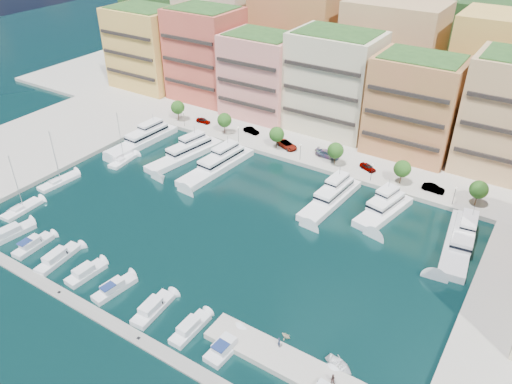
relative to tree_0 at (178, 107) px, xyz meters
The scene contains 52 objects.
ground 52.39m from the tree_0, 39.95° to the right, with size 400.00×400.00×0.00m, color black.
north_quay 49.34m from the tree_0, 35.47° to the left, with size 220.00×64.00×2.00m, color #9E998E.
hillside 86.46m from the tree_0, 62.40° to the left, with size 240.00×40.00×58.00m, color #1C3917.
south_pontoon 73.65m from the tree_0, 59.77° to the right, with size 72.00×2.20×0.35m, color gray.
finger_pier 89.46m from the tree_0, 38.41° to the right, with size 32.00×5.00×2.00m, color #9E998E.
apartment_0 31.96m from the tree_0, 147.61° to the left, with size 22.00×16.50×24.80m.
apartment_1 21.20m from the tree_0, 102.21° to the left, with size 20.00×16.50×26.80m.
apartment_2 24.86m from the tree_0, 44.13° to the left, with size 20.00×15.50×22.80m.
apartment_3 43.22m from the tree_0, 25.95° to the left, with size 22.00×16.50×25.80m.
apartment_4 62.75m from the tree_0, 15.37° to the left, with size 20.00×15.50×23.80m.
backblock_0 44.63m from the tree_0, 110.32° to the left, with size 26.00×18.00×30.00m, color beige.
backblock_1 44.63m from the tree_0, 69.68° to the left, with size 26.00×18.00×30.00m, color #C7704A.
backblock_2 61.58m from the tree_0, 41.99° to the left, with size 26.00×18.00×30.00m, color tan.
backblock_3 85.98m from the tree_0, 28.37° to the left, with size 26.00×18.00×30.00m, color #E1AF52.
tree_0 is the anchor object (origin of this frame).
tree_1 16.00m from the tree_0, ahead, with size 3.80×3.80×5.65m.
tree_2 32.00m from the tree_0, ahead, with size 3.80×3.80×5.65m.
tree_3 48.00m from the tree_0, ahead, with size 3.80×3.80×5.65m.
tree_4 64.00m from the tree_0, ahead, with size 3.80×3.80×5.65m.
tree_5 80.00m from the tree_0, ahead, with size 3.80×3.80×5.65m.
lamppost_0 4.70m from the tree_0, 29.90° to the right, with size 0.30×0.30×4.20m.
lamppost_1 22.14m from the tree_0, ahead, with size 0.30×0.30×4.20m.
lamppost_2 40.08m from the tree_0, ahead, with size 0.30×0.30×4.20m.
lamppost_3 58.05m from the tree_0, ahead, with size 0.30×0.30×4.20m.
lamppost_4 76.04m from the tree_0, ahead, with size 0.30×0.30×4.20m.
yacht_0 14.84m from the tree_0, 87.94° to the right, with size 5.93×21.84×7.30m.
yacht_1 21.24m from the tree_0, 44.16° to the right, with size 7.87×22.30×7.30m.
yacht_2 29.26m from the tree_0, 30.79° to the right, with size 6.65×22.95×7.30m.
yacht_4 55.58m from the tree_0, 14.11° to the right, with size 6.11×19.88×7.30m.
yacht_5 65.96m from the tree_0, 10.20° to the right, with size 7.76×16.27×7.30m.
yacht_6 81.71m from the tree_0, ahead, with size 7.14×21.28×7.30m.
cruiser_0 58.69m from the tree_0, 83.00° to the right, with size 3.85×9.23×2.55m.
cruiser_1 59.88m from the tree_0, 76.59° to the right, with size 2.87×7.91×2.66m.
cruiser_2 61.88m from the tree_0, 70.22° to the right, with size 3.40×9.26×2.55m.
cruiser_3 64.72m from the tree_0, 64.05° to the right, with size 3.12×7.35×2.55m.
cruiser_4 68.10m from the tree_0, 58.75° to the right, with size 3.35×8.07×2.66m.
cruiser_5 72.91m from the tree_0, 52.95° to the right, with size 3.23×8.30×2.55m.
cruiser_6 77.70m from the tree_0, 48.47° to the right, with size 2.43×7.54×2.55m.
cruiser_7 82.23m from the tree_0, 45.02° to the right, with size 3.22×7.19×2.66m.
sailboat_1 40.42m from the tree_0, 91.84° to the right, with size 3.51×9.76×13.20m.
sailboat_2 25.83m from the tree_0, 81.99° to the right, with size 3.50×8.05×13.20m.
sailboat_0 51.84m from the tree_0, 88.50° to the right, with size 3.22×8.65×13.20m.
tender_2 89.88m from the tree_0, 35.31° to the right, with size 3.11×4.35×0.90m, color white.
tender_1 82.32m from the tree_0, 38.55° to the right, with size 1.41×1.64×0.86m, color #C3B995.
car_0 8.03m from the tree_0, 16.32° to the left, with size 1.66×4.14×1.41m, color gray.
car_1 22.47m from the tree_0, ahead, with size 1.58×4.53×1.49m, color gray.
car_2 34.37m from the tree_0, ahead, with size 2.75×5.97×1.66m, color gray.
car_3 45.09m from the tree_0, ahead, with size 2.41×5.93×1.72m, color gray.
car_4 55.71m from the tree_0, ahead, with size 1.70×4.23×1.44m, color gray.
car_5 71.18m from the tree_0, ahead, with size 1.65×4.73×1.56m, color gray.
person_0 84.26m from the tree_0, 39.85° to the right, with size 0.63×0.41×1.73m, color #222E45.
person_1 92.38m from the tree_0, 36.92° to the right, with size 0.81×0.63×1.67m, color #4C342D.
Camera 1 is at (48.59, -63.68, 58.30)m, focal length 35.00 mm.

